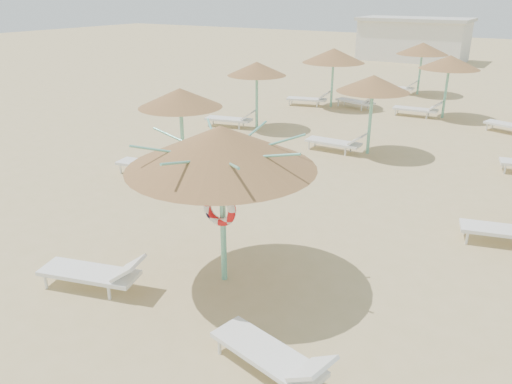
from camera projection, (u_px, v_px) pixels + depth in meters
The scene contains 6 objects.
ground at pixel (214, 287), 9.39m from camera, with size 120.00×120.00×0.00m, color tan.
main_palapa at pixel (221, 148), 8.66m from camera, with size 3.39×3.39×3.03m.
lounger_main_a at pixel (95, 272), 9.20m from camera, with size 2.10×1.13×0.73m.
lounger_main_b at pixel (274, 356), 7.10m from camera, with size 2.05×1.00×0.71m.
palapa_field at pixel (468, 84), 16.47m from camera, with size 19.55×19.16×2.72m.
service_hut at pixel (413, 39), 39.33m from camera, with size 8.40×4.40×3.25m.
Camera 1 is at (4.88, -6.43, 5.17)m, focal length 35.00 mm.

